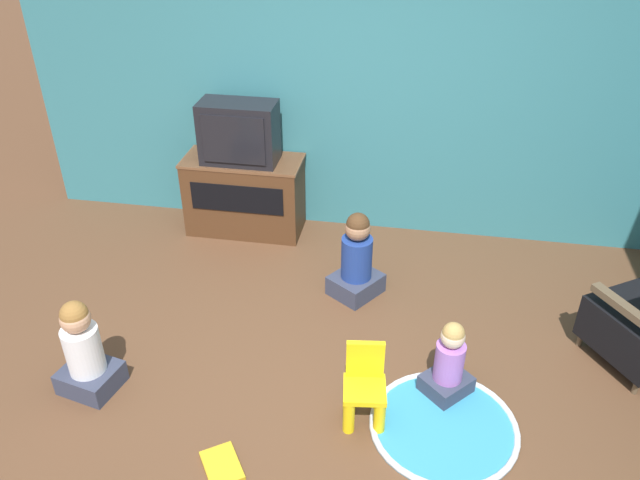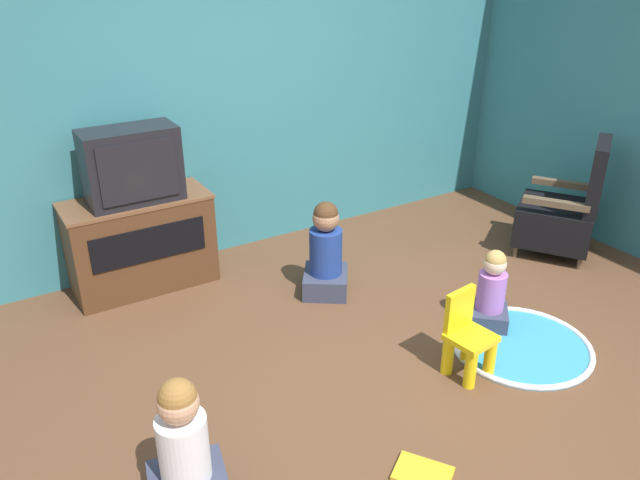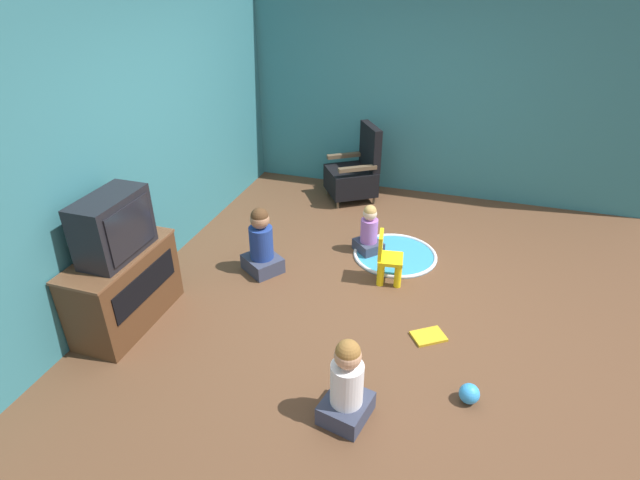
{
  "view_description": "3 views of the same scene",
  "coord_description": "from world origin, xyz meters",
  "views": [
    {
      "loc": [
        0.43,
        -2.87,
        2.97
      ],
      "look_at": [
        -0.15,
        0.45,
        0.85
      ],
      "focal_mm": 35.0,
      "sensor_mm": 36.0,
      "label": 1
    },
    {
      "loc": [
        -2.11,
        -2.35,
        2.34
      ],
      "look_at": [
        -0.28,
        0.63,
        0.67
      ],
      "focal_mm": 35.0,
      "sensor_mm": 36.0,
      "label": 2
    },
    {
      "loc": [
        -3.91,
        -0.8,
        2.84
      ],
      "look_at": [
        -0.27,
        0.35,
        0.65
      ],
      "focal_mm": 28.0,
      "sensor_mm": 36.0,
      "label": 3
    }
  ],
  "objects": [
    {
      "name": "wall_back",
      "position": [
        -0.19,
        2.17,
        1.44
      ],
      "size": [
        5.63,
        0.12,
        2.88
      ],
      "color": "teal",
      "rests_on": "ground_plane"
    },
    {
      "name": "ground_plane",
      "position": [
        0.0,
        0.0,
        0.0
      ],
      "size": [
        30.0,
        30.0,
        0.0
      ],
      "primitive_type": "plane",
      "color": "brown"
    },
    {
      "name": "tv_cabinet",
      "position": [
        -1.08,
        1.86,
        0.36
      ],
      "size": [
        1.03,
        0.47,
        0.7
      ],
      "color": "#4C2D19",
      "rests_on": "ground_plane"
    },
    {
      "name": "yellow_kid_chair",
      "position": [
        0.24,
        -0.19,
        0.22
      ],
      "size": [
        0.28,
        0.27,
        0.53
      ],
      "rotation": [
        0.0,
        0.0,
        0.13
      ],
      "color": "yellow",
      "rests_on": "ground_plane"
    },
    {
      "name": "child_watching_right",
      "position": [
        -1.53,
        -0.24,
        0.3
      ],
      "size": [
        0.4,
        0.37,
        0.68
      ],
      "rotation": [
        0.0,
        0.0,
        -0.21
      ],
      "color": "#33384C",
      "rests_on": "ground_plane"
    },
    {
      "name": "child_watching_center",
      "position": [
        0.03,
        1.06,
        0.31
      ],
      "size": [
        0.47,
        0.48,
        0.71
      ],
      "rotation": [
        0.0,
        0.0,
        0.97
      ],
      "color": "#33384C",
      "rests_on": "ground_plane"
    },
    {
      "name": "play_mat",
      "position": [
        0.73,
        -0.19,
        0.01
      ],
      "size": [
        0.9,
        0.9,
        0.04
      ],
      "color": "teal",
      "rests_on": "ground_plane"
    },
    {
      "name": "black_armchair",
      "position": [
        2.02,
        0.6,
        0.36
      ],
      "size": [
        0.79,
        0.79,
        0.98
      ],
      "rotation": [
        0.0,
        0.0,
        3.72
      ],
      "color": "brown",
      "rests_on": "ground_plane"
    },
    {
      "name": "book",
      "position": [
        -0.51,
        -0.7,
        0.01
      ],
      "size": [
        0.31,
        0.33,
        0.02
      ],
      "rotation": [
        0.0,
        0.0,
        2.17
      ],
      "color": "gold",
      "rests_on": "ground_plane"
    },
    {
      "name": "television",
      "position": [
        -1.08,
        1.82,
        0.96
      ],
      "size": [
        0.64,
        0.34,
        0.52
      ],
      "color": "black",
      "rests_on": "tv_cabinet"
    },
    {
      "name": "toy_ball",
      "position": [
        -1.13,
        -1.06,
        0.07
      ],
      "size": [
        0.15,
        0.15,
        0.15
      ],
      "color": "#3399E5",
      "rests_on": "ground_plane"
    },
    {
      "name": "child_watching_left",
      "position": [
        0.73,
        0.11,
        0.24
      ],
      "size": [
        0.37,
        0.38,
        0.56
      ],
      "rotation": [
        0.0,
        0.0,
        0.81
      ],
      "color": "#33384C",
      "rests_on": "ground_plane"
    },
    {
      "name": "wall_right",
      "position": [
        2.57,
        -0.39,
        1.44
      ],
      "size": [
        0.12,
        5.23,
        2.88
      ],
      "color": "teal",
      "rests_on": "ground_plane"
    }
  ]
}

